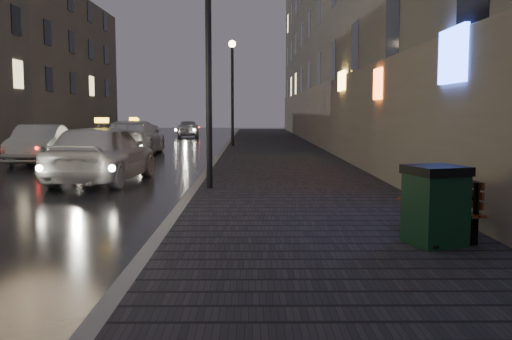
{
  "coord_description": "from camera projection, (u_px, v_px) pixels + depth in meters",
  "views": [
    {
      "loc": [
        2.81,
        -6.92,
        1.89
      ],
      "look_at": [
        2.89,
        3.17,
        0.85
      ],
      "focal_mm": 40.0,
      "sensor_mm": 36.0,
      "label": 1
    }
  ],
  "objects": [
    {
      "name": "taxi_near",
      "position": [
        103.0,
        153.0,
        15.12
      ],
      "size": [
        2.29,
        4.81,
        1.59
      ],
      "primitive_type": "imported",
      "rotation": [
        0.0,
        0.0,
        3.05
      ],
      "color": "silver",
      "rests_on": "ground"
    },
    {
      "name": "trash_bin",
      "position": [
        435.0,
        205.0,
        7.43
      ],
      "size": [
        0.85,
        0.85,
        1.04
      ],
      "rotation": [
        0.0,
        0.0,
        0.31
      ],
      "color": "black",
      "rests_on": "sidewalk"
    },
    {
      "name": "building_far_c",
      "position": [
        46.0,
        66.0,
        45.18
      ],
      "size": [
        6.0,
        22.0,
        11.0
      ],
      "primitive_type": "cube",
      "color": "#6B6051",
      "rests_on": "ground"
    },
    {
      "name": "lamp_far",
      "position": [
        232.0,
        80.0,
        28.6
      ],
      "size": [
        0.36,
        0.36,
        5.28
      ],
      "color": "black",
      "rests_on": "sidewalk"
    },
    {
      "name": "curb",
      "position": [
        225.0,
        149.0,
        27.95
      ],
      "size": [
        0.2,
        58.0,
        0.15
      ],
      "primitive_type": "cube",
      "color": "slate",
      "rests_on": "ground"
    },
    {
      "name": "ground",
      "position": [
        25.0,
        265.0,
        7.05
      ],
      "size": [
        120.0,
        120.0,
        0.0
      ],
      "primitive_type": "plane",
      "color": "black",
      "rests_on": "ground"
    },
    {
      "name": "taxi_far",
      "position": [
        136.0,
        131.0,
        36.12
      ],
      "size": [
        2.27,
        4.74,
        1.3
      ],
      "primitive_type": "imported",
      "rotation": [
        0.0,
        0.0,
        -0.02
      ],
      "color": "silver",
      "rests_on": "ground"
    },
    {
      "name": "curb_far",
      "position": [
        43.0,
        149.0,
        27.88
      ],
      "size": [
        0.2,
        58.0,
        0.15
      ],
      "primitive_type": "cube",
      "color": "slate",
      "rests_on": "ground"
    },
    {
      "name": "lamp_near",
      "position": [
        208.0,
        39.0,
        12.68
      ],
      "size": [
        0.36,
        0.36,
        5.28
      ],
      "color": "black",
      "rests_on": "sidewalk"
    },
    {
      "name": "taxi_mid",
      "position": [
        134.0,
        138.0,
        25.03
      ],
      "size": [
        2.12,
        5.17,
        1.5
      ],
      "primitive_type": "imported",
      "rotation": [
        0.0,
        0.0,
        3.14
      ],
      "color": "white",
      "rests_on": "ground"
    },
    {
      "name": "bench",
      "position": [
        442.0,
        205.0,
        8.08
      ],
      "size": [
        0.77,
        1.7,
        0.84
      ],
      "rotation": [
        0.0,
        0.0,
        0.13
      ],
      "color": "black",
      "rests_on": "sidewalk"
    },
    {
      "name": "car_far",
      "position": [
        188.0,
        129.0,
        41.45
      ],
      "size": [
        1.93,
        3.93,
        1.29
      ],
      "primitive_type": "imported",
      "rotation": [
        0.0,
        0.0,
        3.25
      ],
      "color": "#96979D",
      "rests_on": "ground"
    },
    {
      "name": "sidewalk",
      "position": [
        274.0,
        149.0,
        27.97
      ],
      "size": [
        4.6,
        58.0,
        0.15
      ],
      "primitive_type": "cube",
      "color": "black",
      "rests_on": "ground"
    },
    {
      "name": "sidewalk_far",
      "position": [
        17.0,
        149.0,
        27.87
      ],
      "size": [
        2.4,
        58.0,
        0.15
      ],
      "primitive_type": "cube",
      "color": "black",
      "rests_on": "ground"
    },
    {
      "name": "building_near",
      "position": [
        329.0,
        27.0,
        31.31
      ],
      "size": [
        1.8,
        50.0,
        13.0
      ],
      "primitive_type": "cube",
      "color": "#605B54",
      "rests_on": "ground"
    },
    {
      "name": "car_left_mid",
      "position": [
        39.0,
        144.0,
        20.69
      ],
      "size": [
        2.0,
        4.41,
        1.4
      ],
      "primitive_type": "imported",
      "rotation": [
        0.0,
        0.0,
        0.12
      ],
      "color": "#95959C",
      "rests_on": "ground"
    }
  ]
}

